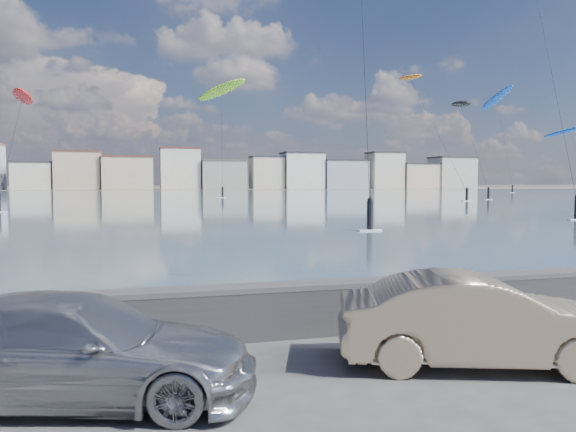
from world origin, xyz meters
name	(u,v)px	position (x,y,z in m)	size (l,w,h in m)	color
ground	(292,394)	(0.00, 0.00, 0.00)	(700.00, 700.00, 0.00)	#333335
bay_water	(153,198)	(0.00, 91.50, 0.01)	(500.00, 177.00, 0.00)	#3A5F69
far_shore_strip	(146,189)	(0.00, 200.00, 0.01)	(500.00, 60.00, 0.00)	#4C473D
seawall	(253,309)	(0.00, 2.70, 0.58)	(400.00, 0.36, 1.08)	#28282B
far_buildings	(151,171)	(1.31, 186.00, 6.03)	(240.79, 13.26, 14.60)	#CCB293
car_silver	(75,348)	(-2.85, 0.55, 0.70)	(1.97, 4.85, 1.41)	#A3A5AA
car_champagne	(478,321)	(3.17, 0.41, 0.72)	(1.53, 4.39, 1.45)	tan
kitesurfer_0	(222,91)	(13.73, 103.85, 20.62)	(10.34, 18.78, 23.68)	#8CD826
kitesurfer_1	(411,79)	(41.77, 78.71, 19.73)	(3.69, 19.13, 20.95)	orange
kitesurfer_2	(569,131)	(74.99, 80.70, 12.07)	(6.85, 14.95, 13.61)	blue
kitesurfer_8	(23,98)	(-15.25, 65.09, 12.65)	(3.96, 20.11, 13.87)	red
kitesurfer_9	(461,105)	(53.90, 83.16, 16.54)	(7.40, 19.72, 17.69)	black
kitesurfer_11	(497,99)	(89.43, 123.32, 24.54)	(7.89, 17.34, 28.34)	blue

